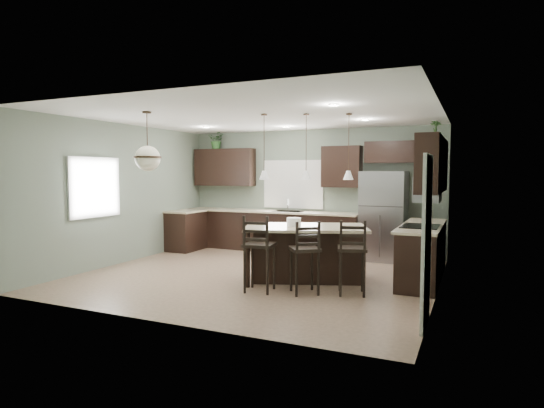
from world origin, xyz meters
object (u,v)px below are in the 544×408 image
Objects in this scene: kitchen_island at (306,253)px; plant_back_left at (217,140)px; bar_stool_right at (352,257)px; bar_stool_left at (260,253)px; refrigerator at (383,216)px; serving_dish at (294,222)px; bar_stool_center at (305,257)px.

kitchen_island is 4.66m from plant_back_left.
bar_stool_left is at bearing -179.67° from bar_stool_right.
bar_stool_left is (-1.26, -3.31, -0.33)m from refrigerator.
serving_dish is (-1.05, -2.42, 0.07)m from refrigerator.
serving_dish is at bearing 68.46° from bar_stool_left.
kitchen_island is at bearing 132.82° from bar_stool_right.
bar_stool_left reaches higher than serving_dish.
plant_back_left is at bearing 121.10° from kitchen_island.
serving_dish is at bearing -113.42° from refrigerator.
bar_stool_center is 5.28m from plant_back_left.
bar_stool_left is 1.04× the size of bar_stool_right.
serving_dish is at bearing 140.19° from bar_stool_right.
plant_back_left reaches higher than kitchen_island.
plant_back_left is (-2.85, 3.51, 2.03)m from bar_stool_left.
kitchen_island is at bearing 59.30° from bar_stool_left.
serving_dish is at bearing -40.57° from plant_back_left.
kitchen_island is 1.80× the size of bar_stool_center.
bar_stool_center is (0.27, -0.79, 0.09)m from kitchen_island.
bar_stool_right is (1.33, 0.41, -0.02)m from bar_stool_left.
bar_stool_left is at bearing -110.91° from refrigerator.
refrigerator reaches higher than bar_stool_center.
bar_stool_right reaches higher than bar_stool_center.
refrigerator is 4.46m from plant_back_left.
kitchen_island is 8.36× the size of serving_dish.
refrigerator is 2.64m from serving_dish.
plant_back_left reaches higher than refrigerator.
refrigerator is at bearing 66.58° from serving_dish.
bar_stool_center is 0.71m from bar_stool_right.
refrigerator reaches higher than bar_stool_right.
plant_back_left is at bearing 121.16° from bar_stool_left.
plant_back_left is (-3.25, 2.55, 2.16)m from kitchen_island.
bar_stool_left is at bearing -50.91° from plant_back_left.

